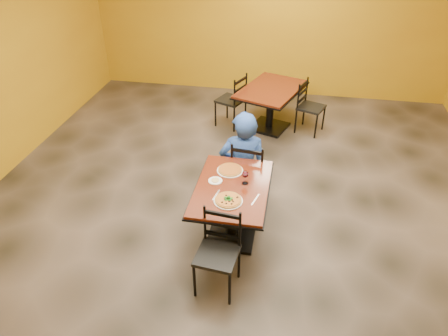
% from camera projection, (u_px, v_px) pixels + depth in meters
% --- Properties ---
extents(floor, '(7.00, 8.00, 0.01)m').
position_uv_depth(floor, '(238.00, 210.00, 5.38)').
color(floor, black).
rests_on(floor, ground).
extents(wall_back, '(7.00, 0.01, 3.00)m').
position_uv_depth(wall_back, '(271.00, 18.00, 7.82)').
color(wall_back, '#C29215').
rests_on(wall_back, ground).
extents(table_main, '(0.83, 1.23, 0.75)m').
position_uv_depth(table_main, '(232.00, 200.00, 4.66)').
color(table_main, maroon).
rests_on(table_main, floor).
extents(table_second, '(1.27, 1.53, 0.75)m').
position_uv_depth(table_second, '(271.00, 99.00, 6.99)').
color(table_second, maroon).
rests_on(table_second, floor).
extents(chair_main_near, '(0.45, 0.45, 0.90)m').
position_uv_depth(chair_main_near, '(217.00, 256.00, 4.09)').
color(chair_main_near, black).
rests_on(chair_main_near, floor).
extents(chair_main_far, '(0.46, 0.46, 0.93)m').
position_uv_depth(chair_main_far, '(249.00, 170.00, 5.33)').
color(chair_main_far, black).
rests_on(chair_main_far, floor).
extents(chair_second_left, '(0.56, 0.56, 0.94)m').
position_uv_depth(chair_second_left, '(231.00, 100.00, 7.14)').
color(chair_second_left, black).
rests_on(chair_second_left, floor).
extents(chair_second_right, '(0.52, 0.52, 0.89)m').
position_uv_depth(chair_second_right, '(311.00, 108.00, 6.95)').
color(chair_second_right, black).
rests_on(chair_second_right, floor).
extents(diner, '(0.69, 0.52, 1.27)m').
position_uv_depth(diner, '(243.00, 157.00, 5.29)').
color(diner, navy).
rests_on(diner, floor).
extents(plate_main, '(0.31, 0.31, 0.01)m').
position_uv_depth(plate_main, '(228.00, 201.00, 4.33)').
color(plate_main, white).
rests_on(plate_main, table_main).
extents(pizza_main, '(0.28, 0.28, 0.02)m').
position_uv_depth(pizza_main, '(228.00, 200.00, 4.32)').
color(pizza_main, maroon).
rests_on(pizza_main, plate_main).
extents(plate_far, '(0.31, 0.31, 0.01)m').
position_uv_depth(plate_far, '(230.00, 171.00, 4.81)').
color(plate_far, white).
rests_on(plate_far, table_main).
extents(pizza_far, '(0.28, 0.28, 0.02)m').
position_uv_depth(pizza_far, '(230.00, 169.00, 4.80)').
color(pizza_far, '#B37922').
rests_on(pizza_far, plate_far).
extents(side_plate, '(0.16, 0.16, 0.01)m').
position_uv_depth(side_plate, '(215.00, 181.00, 4.64)').
color(side_plate, white).
rests_on(side_plate, table_main).
extents(dip, '(0.09, 0.09, 0.01)m').
position_uv_depth(dip, '(215.00, 180.00, 4.63)').
color(dip, tan).
rests_on(dip, side_plate).
extents(wine_glass, '(0.08, 0.08, 0.18)m').
position_uv_depth(wine_glass, '(245.00, 177.00, 4.55)').
color(wine_glass, white).
rests_on(wine_glass, table_main).
extents(fork, '(0.05, 0.19, 0.00)m').
position_uv_depth(fork, '(216.00, 195.00, 4.42)').
color(fork, silver).
rests_on(fork, table_main).
extents(knife, '(0.07, 0.21, 0.00)m').
position_uv_depth(knife, '(255.00, 200.00, 4.35)').
color(knife, silver).
rests_on(knife, table_main).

